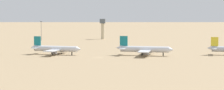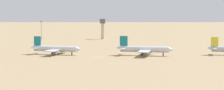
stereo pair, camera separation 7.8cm
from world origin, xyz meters
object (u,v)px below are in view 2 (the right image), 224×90
parked_jet_teal_3 (55,49)px  control_tower (103,27)px  parked_jet_teal_4 (144,49)px  light_pole_mid (41,30)px

parked_jet_teal_3 → control_tower: size_ratio=1.78×
parked_jet_teal_4 → light_pole_mid: bearing=135.2°
parked_jet_teal_3 → control_tower: bearing=95.2°
parked_jet_teal_3 → light_pole_mid: light_pole_mid is taller
parked_jet_teal_3 → parked_jet_teal_4: parked_jet_teal_4 is taller
parked_jet_teal_3 → control_tower: control_tower is taller
control_tower → light_pole_mid: control_tower is taller
light_pole_mid → parked_jet_teal_3: bearing=-70.6°
parked_jet_teal_4 → light_pole_mid: 159.90m
parked_jet_teal_3 → light_pole_mid: (-43.62, 123.54, 6.51)m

